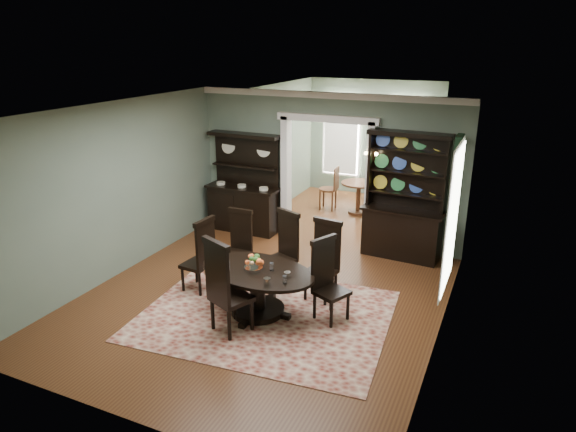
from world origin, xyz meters
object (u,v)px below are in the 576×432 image
at_px(dining_table, 257,283).
at_px(welsh_dresser, 404,213).
at_px(parlor_table, 358,193).
at_px(sideboard, 244,197).

bearing_deg(dining_table, welsh_dresser, 70.50).
relative_size(dining_table, parlor_table, 2.36).
distance_m(dining_table, welsh_dresser, 3.45).
bearing_deg(dining_table, parlor_table, 96.39).
height_order(dining_table, parlor_table, parlor_table).
bearing_deg(parlor_table, welsh_dresser, -54.39).
bearing_deg(dining_table, sideboard, 128.35).
height_order(sideboard, welsh_dresser, welsh_dresser).
xyz_separation_m(sideboard, welsh_dresser, (3.43, -0.01, 0.13)).
distance_m(dining_table, parlor_table, 5.17).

